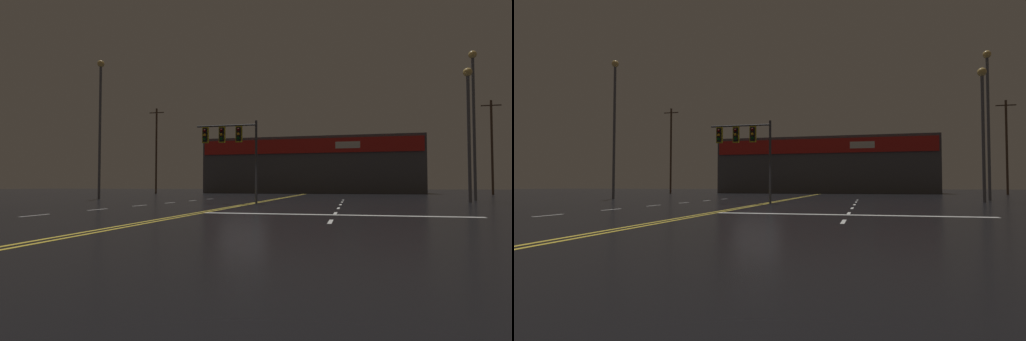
% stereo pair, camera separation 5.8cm
% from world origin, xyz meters
% --- Properties ---
extents(ground_plane, '(200.00, 200.00, 0.00)m').
position_xyz_m(ground_plane, '(0.00, 0.00, 0.00)').
color(ground_plane, black).
extents(road_markings, '(15.33, 60.00, 0.01)m').
position_xyz_m(road_markings, '(1.00, -1.21, 0.00)').
color(road_markings, gold).
rests_on(road_markings, ground).
extents(traffic_signal_median, '(3.84, 0.36, 4.98)m').
position_xyz_m(traffic_signal_median, '(-1.45, 2.22, 3.87)').
color(traffic_signal_median, '#38383D').
rests_on(traffic_signal_median, ground).
extents(streetlight_near_right, '(0.56, 0.56, 8.66)m').
position_xyz_m(streetlight_near_right, '(13.12, 6.98, 5.60)').
color(streetlight_near_right, '#59595E').
rests_on(streetlight_near_right, ground).
extents(streetlight_median_approach, '(0.56, 0.56, 11.30)m').
position_xyz_m(streetlight_median_approach, '(-14.07, 7.39, 7.03)').
color(streetlight_median_approach, '#59595E').
rests_on(streetlight_median_approach, ground).
extents(streetlight_far_left, '(0.56, 0.56, 10.77)m').
position_xyz_m(streetlight_far_left, '(14.32, 10.25, 6.75)').
color(streetlight_far_left, '#59595E').
rests_on(streetlight_far_left, ground).
extents(building_backdrop, '(30.25, 10.23, 7.83)m').
position_xyz_m(building_backdrop, '(0.00, 38.21, 3.93)').
color(building_backdrop, '#4C4C51').
rests_on(building_backdrop, ground).
extents(utility_pole_row, '(45.18, 0.26, 12.06)m').
position_xyz_m(utility_pole_row, '(-0.60, 30.66, 6.00)').
color(utility_pole_row, '#4C3828').
rests_on(utility_pole_row, ground).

